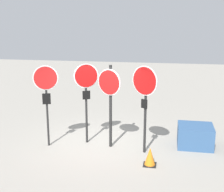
% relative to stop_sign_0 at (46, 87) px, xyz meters
% --- Properties ---
extents(ground_plane, '(40.00, 40.00, 0.00)m').
position_rel_stop_sign_0_xyz_m(ground_plane, '(1.54, 0.36, -1.88)').
color(ground_plane, gray).
extents(stop_sign_0, '(0.71, 0.29, 2.54)m').
position_rel_stop_sign_0_xyz_m(stop_sign_0, '(0.00, 0.00, 0.00)').
color(stop_sign_0, black).
rests_on(stop_sign_0, ground).
extents(stop_sign_1, '(0.69, 0.35, 2.56)m').
position_rel_stop_sign_0_xyz_m(stop_sign_1, '(1.12, 0.47, -0.02)').
color(stop_sign_1, black).
rests_on(stop_sign_1, ground).
extents(stop_sign_2, '(0.73, 0.35, 2.55)m').
position_rel_stop_sign_0_xyz_m(stop_sign_2, '(1.89, 0.27, -0.15)').
color(stop_sign_2, black).
rests_on(stop_sign_2, ground).
extents(stop_sign_3, '(0.73, 0.47, 2.60)m').
position_rel_stop_sign_0_xyz_m(stop_sign_3, '(2.96, 0.02, 0.00)').
color(stop_sign_3, black).
rests_on(stop_sign_3, ground).
extents(traffic_cone_0, '(0.35, 0.35, 0.51)m').
position_rel_stop_sign_0_xyz_m(traffic_cone_0, '(3.20, -0.76, -1.63)').
color(traffic_cone_0, black).
rests_on(traffic_cone_0, ground).
extents(storage_crate, '(1.07, 0.94, 0.68)m').
position_rel_stop_sign_0_xyz_m(storage_crate, '(4.49, 0.81, -1.54)').
color(storage_crate, '#335684').
rests_on(storage_crate, ground).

